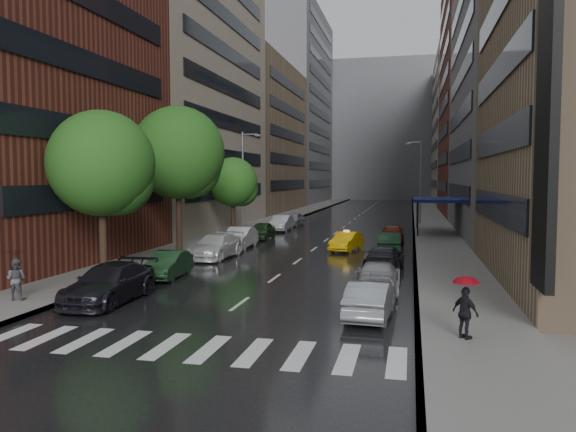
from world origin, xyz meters
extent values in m
plane|color=gray|center=(0.00, 0.00, 0.00)|extent=(220.00, 220.00, 0.00)
cube|color=black|center=(0.00, 50.00, 0.01)|extent=(14.00, 140.00, 0.01)
cube|color=gray|center=(-9.00, 50.00, 0.07)|extent=(4.00, 140.00, 0.15)
cube|color=gray|center=(9.00, 50.00, 0.07)|extent=(4.00, 140.00, 0.15)
cube|color=silver|center=(-6.10, -2.00, 0.01)|extent=(0.55, 2.80, 0.01)
cube|color=silver|center=(-4.70, -2.00, 0.01)|extent=(0.55, 2.80, 0.01)
cube|color=silver|center=(-3.30, -2.00, 0.01)|extent=(0.55, 2.80, 0.01)
cube|color=silver|center=(-1.90, -2.00, 0.01)|extent=(0.55, 2.80, 0.01)
cube|color=silver|center=(-0.50, -2.00, 0.01)|extent=(0.55, 2.80, 0.01)
cube|color=silver|center=(0.90, -2.00, 0.01)|extent=(0.55, 2.80, 0.01)
cube|color=silver|center=(2.30, -2.00, 0.01)|extent=(0.55, 2.80, 0.01)
cube|color=silver|center=(3.70, -2.00, 0.01)|extent=(0.55, 2.80, 0.01)
cube|color=silver|center=(5.10, -2.00, 0.01)|extent=(0.55, 2.80, 0.01)
cube|color=silver|center=(6.50, -2.00, 0.01)|extent=(0.55, 2.80, 0.01)
cube|color=maroon|center=(-15.00, 12.00, 13.00)|extent=(8.00, 20.00, 26.00)
cube|color=gray|center=(-15.00, 36.00, 17.00)|extent=(8.00, 28.00, 34.00)
cube|color=#937A5B|center=(-15.00, 64.00, 11.00)|extent=(8.00, 28.00, 22.00)
cube|color=slate|center=(-15.00, 94.00, 19.00)|extent=(8.00, 32.00, 38.00)
cube|color=slate|center=(15.00, 36.00, 12.00)|extent=(8.00, 28.00, 24.00)
cube|color=maroon|center=(15.00, 64.00, 18.00)|extent=(8.00, 28.00, 36.00)
cube|color=gray|center=(15.00, 94.00, 14.00)|extent=(8.00, 32.00, 28.00)
cube|color=black|center=(11.10, 2.00, 6.50)|extent=(0.30, 2.20, 10.00)
cube|color=slate|center=(0.00, 118.00, 16.00)|extent=(40.00, 14.00, 32.00)
cylinder|color=#382619|center=(-8.60, 8.13, 2.36)|extent=(0.40, 0.40, 4.72)
sphere|color=#1E5116|center=(-8.60, 8.13, 5.90)|extent=(5.40, 5.40, 5.40)
cylinder|color=#382619|center=(-8.60, 17.78, 2.74)|extent=(0.40, 0.40, 5.48)
sphere|color=#1E5116|center=(-8.60, 17.78, 6.85)|extent=(6.27, 6.27, 6.27)
cylinder|color=#382619|center=(-8.60, 29.64, 1.91)|extent=(0.40, 0.40, 3.81)
sphere|color=#1E5116|center=(-8.60, 29.64, 4.77)|extent=(4.36, 4.36, 4.36)
imported|color=yellow|center=(2.38, 21.65, 0.66)|extent=(2.18, 4.21, 1.32)
imported|color=black|center=(-5.40, 3.16, 0.79)|extent=(2.26, 5.48, 1.59)
imported|color=#17331C|center=(-5.40, 8.91, 0.69)|extent=(1.76, 4.28, 1.38)
imported|color=silver|center=(-5.40, 16.12, 0.78)|extent=(2.51, 5.48, 1.55)
imported|color=#ACADB1|center=(-5.40, 21.32, 0.77)|extent=(1.71, 4.73, 1.55)
imported|color=#173116|center=(-5.40, 27.54, 0.71)|extent=(1.72, 4.18, 1.42)
imported|color=#ACAFB6|center=(-5.40, 34.84, 0.75)|extent=(1.63, 4.59, 1.51)
imported|color=#98989D|center=(-5.40, 40.54, 0.71)|extent=(2.05, 4.30, 1.42)
imported|color=gray|center=(5.40, 2.94, 0.70)|extent=(1.74, 4.33, 1.40)
imported|color=gray|center=(5.40, 7.73, 0.70)|extent=(2.01, 4.83, 1.40)
imported|color=black|center=(5.40, 13.70, 0.70)|extent=(2.25, 4.95, 1.41)
imported|color=#173420|center=(5.40, 20.80, 0.72)|extent=(1.66, 4.41, 1.44)
imported|color=maroon|center=(5.40, 27.82, 0.74)|extent=(1.99, 4.41, 1.47)
imported|color=#4E4E53|center=(-9.06, 2.16, 1.01)|extent=(0.91, 0.75, 1.71)
imported|color=black|center=(-9.06, 2.16, 1.80)|extent=(0.96, 0.98, 0.88)
imported|color=black|center=(8.53, 0.29, 0.97)|extent=(0.97, 0.96, 1.64)
imported|color=#B70E1D|center=(8.53, 0.29, 1.80)|extent=(0.82, 0.82, 0.72)
cylinder|color=gray|center=(-7.80, 30.00, 4.65)|extent=(0.18, 0.18, 9.00)
cube|color=gray|center=(-6.40, 30.00, 8.85)|extent=(0.50, 0.22, 0.16)
cylinder|color=gray|center=(7.80, 45.00, 4.65)|extent=(0.18, 0.18, 9.00)
cube|color=gray|center=(6.40, 45.00, 8.85)|extent=(0.50, 0.22, 0.16)
cube|color=navy|center=(9.00, 35.00, 3.15)|extent=(4.00, 8.00, 0.25)
cylinder|color=black|center=(7.40, 31.20, 1.65)|extent=(0.12, 0.12, 3.00)
cylinder|color=black|center=(7.40, 38.80, 1.65)|extent=(0.12, 0.12, 3.00)
camera|label=1|loc=(6.83, -17.77, 5.22)|focal=35.00mm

